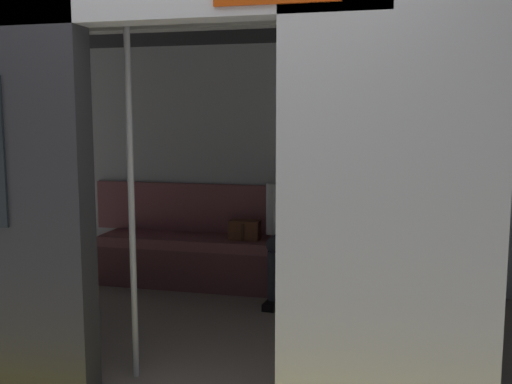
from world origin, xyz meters
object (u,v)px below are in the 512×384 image
bench_seat (271,254)px  grab_pole_far (283,201)px  handbag (245,230)px  train_car (232,119)px  person_seated (296,218)px  book (351,243)px  grab_pole_door (131,197)px

bench_seat → grab_pole_far: (-0.43, 1.73, 0.72)m
bench_seat → handbag: size_ratio=12.04×
train_car → person_seated: 1.27m
book → person_seated: bearing=20.1°
train_car → grab_pole_door: (0.37, 0.79, -0.43)m
train_car → grab_pole_door: bearing=65.1°
train_car → grab_pole_door: 0.97m
bench_seat → grab_pole_door: bearing=76.3°
grab_pole_door → grab_pole_far: size_ratio=1.00×
grab_pole_door → grab_pole_far: same height
handbag → grab_pole_door: grab_pole_door is taller
grab_pole_far → train_car: bearing=-56.3°
grab_pole_far → book: bearing=-97.8°
grab_pole_far → person_seated: bearing=-82.8°
train_car → bench_seat: (-0.07, -0.98, -1.15)m
bench_seat → train_car: bearing=86.1°
grab_pole_door → grab_pole_far: 0.86m
handbag → grab_pole_far: grab_pole_far is taller
train_car → book: (-0.74, -1.02, -1.03)m
train_car → grab_pole_door: train_car is taller
train_car → person_seated: (-0.29, -0.93, -0.82)m
person_seated → handbag: (0.46, -0.08, -0.14)m
handbag → grab_pole_far: bearing=110.9°
bench_seat → handbag: handbag is taller
grab_pole_door → bench_seat: bearing=-103.7°
bench_seat → book: (-0.67, -0.04, 0.12)m
train_car → bench_seat: 1.51m
bench_seat → book: book is taller
grab_pole_door → grab_pole_far: (-0.86, -0.04, 0.00)m
book → handbag: bearing=9.3°
handbag → grab_pole_far: (-0.67, 1.76, 0.53)m
train_car → bench_seat: size_ratio=2.04×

